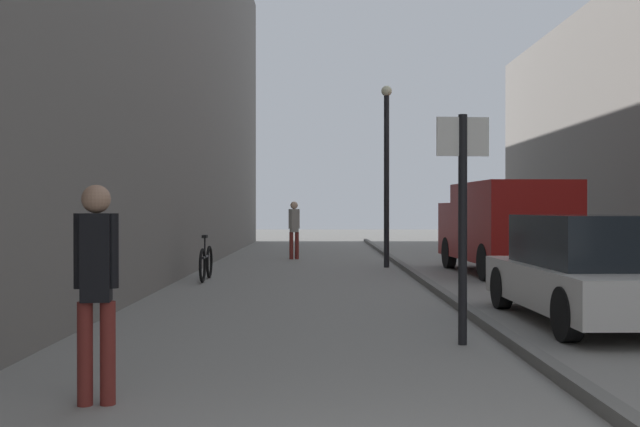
{
  "coord_description": "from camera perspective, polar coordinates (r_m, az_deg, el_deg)",
  "views": [
    {
      "loc": [
        -0.57,
        -2.89,
        1.54
      ],
      "look_at": [
        -0.55,
        14.45,
        1.43
      ],
      "focal_mm": 41.46,
      "sensor_mm": 36.0,
      "label": 1
    }
  ],
  "objects": [
    {
      "name": "delivery_van",
      "position": [
        17.89,
        13.97,
        -0.84
      ],
      "size": [
        2.28,
        5.03,
        2.14
      ],
      "rotation": [
        0.0,
        0.0,
        0.06
      ],
      "color": "maroon",
      "rests_on": "ground_plane"
    },
    {
      "name": "pedestrian_mid_block",
      "position": [
        6.04,
        -16.93,
        -4.78
      ],
      "size": [
        0.34,
        0.22,
        1.72
      ],
      "rotation": [
        0.0,
        0.0,
        0.15
      ],
      "color": "maroon",
      "rests_on": "ground_plane"
    },
    {
      "name": "street_sign_post",
      "position": [
        8.48,
        10.9,
        0.42
      ],
      "size": [
        0.6,
        0.1,
        2.6
      ],
      "rotation": [
        0.0,
        0.0,
        3.25
      ],
      "color": "black",
      "rests_on": "ground_plane"
    },
    {
      "name": "parked_car",
      "position": [
        10.61,
        20.09,
        -4.11
      ],
      "size": [
        1.91,
        4.23,
        1.45
      ],
      "rotation": [
        0.0,
        0.0,
        0.02
      ],
      "color": "silver",
      "rests_on": "ground_plane"
    },
    {
      "name": "lamp_post",
      "position": [
        19.43,
        5.11,
        3.86
      ],
      "size": [
        0.28,
        0.28,
        4.76
      ],
      "color": "black",
      "rests_on": "ground_plane"
    },
    {
      "name": "bicycle_leaning",
      "position": [
        16.04,
        -8.84,
        -3.77
      ],
      "size": [
        0.1,
        1.77,
        0.98
      ],
      "rotation": [
        0.0,
        0.0,
        0.02
      ],
      "color": "black",
      "rests_on": "ground_plane"
    },
    {
      "name": "pedestrian_main_foreground",
      "position": [
        22.5,
        -2.06,
        -0.96
      ],
      "size": [
        0.34,
        0.26,
        1.76
      ],
      "rotation": [
        0.0,
        0.0,
        0.32
      ],
      "color": "maroon",
      "rests_on": "ground_plane"
    },
    {
      "name": "kerb_strip",
      "position": [
        15.11,
        8.15,
        -5.24
      ],
      "size": [
        0.16,
        40.0,
        0.12
      ],
      "primitive_type": "cube",
      "color": "#615F5B",
      "rests_on": "ground_plane"
    },
    {
      "name": "ground_plane",
      "position": [
        14.98,
        2.13,
        -5.52
      ],
      "size": [
        80.0,
        80.0,
        0.0
      ],
      "primitive_type": "plane",
      "color": "gray"
    },
    {
      "name": "building_facade_left",
      "position": [
        15.99,
        -15.86,
        14.97
      ],
      "size": [
        2.35,
        40.0,
        11.15
      ],
      "primitive_type": "cube",
      "color": "slate",
      "rests_on": "ground_plane"
    }
  ]
}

